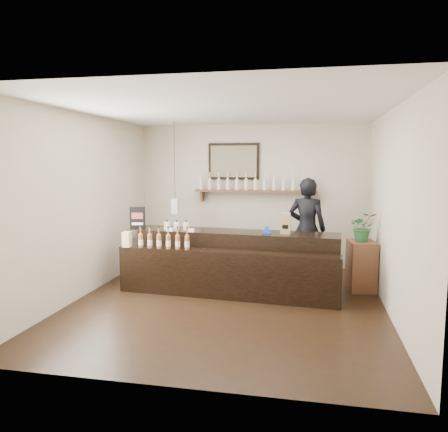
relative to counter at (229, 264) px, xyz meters
The scene contains 10 objects.
ground 0.73m from the counter, 81.97° to the right, with size 5.00×5.00×0.00m, color black.
room_shell 1.38m from the counter, 81.97° to the right, with size 5.00×5.00×5.00m.
back_wall_decor 2.22m from the counter, 92.00° to the left, with size 2.66×0.96×1.69m.
counter is the anchor object (origin of this frame).
promo_sign 1.74m from the counter, behind, with size 0.26×0.07×0.36m.
paper_bag 1.11m from the counter, ahead, with size 0.15×0.12×0.32m.
tape_dispenser 0.81m from the counter, ahead, with size 0.13×0.06×0.11m.
side_cabinet 2.14m from the counter, 13.91° to the left, with size 0.47×0.60×0.80m.
potted_plant 2.22m from the counter, 13.91° to the left, with size 0.42×0.36×0.46m, color #276330.
shopkeeper 1.65m from the counter, 39.18° to the left, with size 0.74×0.49×2.04m, color black.
Camera 1 is at (1.18, -6.13, 2.06)m, focal length 35.00 mm.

